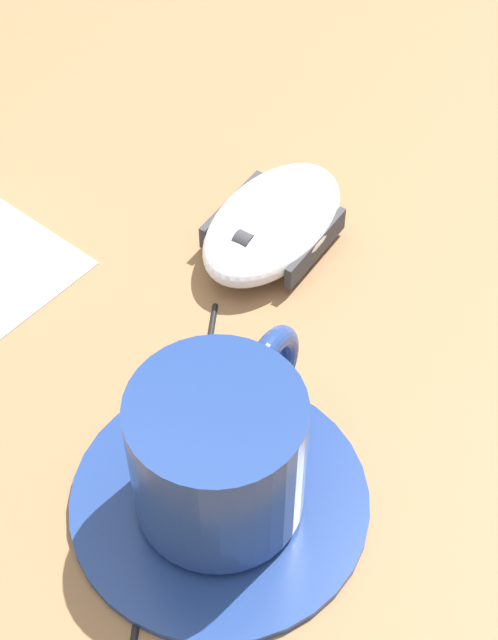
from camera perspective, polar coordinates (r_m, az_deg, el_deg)
ground_plane at (r=0.52m, az=-9.97°, el=0.79°), size 3.00×3.00×0.00m
saucer at (r=0.44m, az=-1.72°, el=-10.29°), size 0.13×0.13×0.01m
coffee_cup at (r=0.41m, az=-1.65°, el=-7.56°), size 0.10×0.07×0.07m
computer_mouse at (r=0.54m, az=1.40°, el=5.65°), size 0.11×0.06×0.03m
mouse_cable at (r=0.44m, az=-4.95°, el=-12.63°), size 0.25×0.11×0.00m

